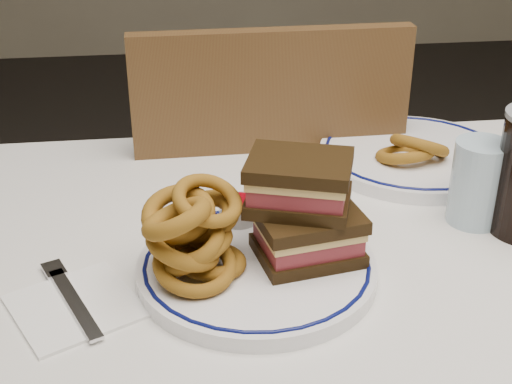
{
  "coord_description": "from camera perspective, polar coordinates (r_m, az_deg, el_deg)",
  "views": [
    {
      "loc": [
        -0.29,
        -0.68,
        1.22
      ],
      "look_at": [
        -0.19,
        0.05,
        0.83
      ],
      "focal_mm": 50.0,
      "sensor_mm": 36.0,
      "label": 1
    }
  ],
  "objects": [
    {
      "name": "dining_table",
      "position": [
        0.93,
        12.47,
        -11.04
      ],
      "size": [
        1.27,
        0.87,
        0.75
      ],
      "color": "white",
      "rests_on": "floor"
    },
    {
      "name": "chair_far",
      "position": [
        1.36,
        0.32,
        -3.58
      ],
      "size": [
        0.44,
        0.44,
        0.94
      ],
      "color": "#472A16",
      "rests_on": "floor"
    },
    {
      "name": "main_plate",
      "position": [
        0.82,
        0.05,
        -6.07
      ],
      "size": [
        0.28,
        0.28,
        0.02
      ],
      "color": "white",
      "rests_on": "dining_table"
    },
    {
      "name": "reuben_sandwich",
      "position": [
        0.81,
        3.83,
        -1.33
      ],
      "size": [
        0.14,
        0.13,
        0.12
      ],
      "color": "black",
      "rests_on": "main_plate"
    },
    {
      "name": "onion_rings_main",
      "position": [
        0.78,
        -5.04,
        -3.52
      ],
      "size": [
        0.12,
        0.13,
        0.12
      ],
      "color": "brown",
      "rests_on": "main_plate"
    },
    {
      "name": "ketchup_ramekin",
      "position": [
        0.9,
        -1.38,
        -1.35
      ],
      "size": [
        0.05,
        0.05,
        0.03
      ],
      "color": "silver",
      "rests_on": "main_plate"
    },
    {
      "name": "water_glass",
      "position": [
        0.96,
        17.36,
        0.72
      ],
      "size": [
        0.07,
        0.07,
        0.11
      ],
      "primitive_type": "cylinder",
      "color": "#ADCDE0",
      "rests_on": "dining_table"
    },
    {
      "name": "far_plate",
      "position": [
        1.12,
        12.5,
        2.92
      ],
      "size": [
        0.29,
        0.29,
        0.02
      ],
      "color": "white",
      "rests_on": "dining_table"
    },
    {
      "name": "onion_rings_far",
      "position": [
        1.09,
        12.4,
        3.33
      ],
      "size": [
        0.12,
        0.09,
        0.07
      ],
      "color": "brown",
      "rests_on": "far_plate"
    },
    {
      "name": "napkin_fork",
      "position": [
        0.81,
        -14.34,
        -8.69
      ],
      "size": [
        0.17,
        0.17,
        0.01
      ],
      "color": "white",
      "rests_on": "dining_table"
    }
  ]
}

